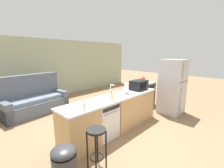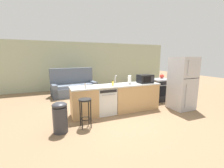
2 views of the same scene
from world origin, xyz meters
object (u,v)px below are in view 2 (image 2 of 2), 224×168
at_px(microwave, 145,79).
at_px(kettle, 162,76).
at_px(stove_range, 160,90).
at_px(refrigerator, 182,83).
at_px(bar_stool, 85,107).
at_px(dish_soap_bottle, 85,86).
at_px(paper_towel_roll, 130,80).
at_px(dishwasher, 105,101).
at_px(soap_bottle, 113,83).
at_px(trash_bin, 60,117).
at_px(couch, 74,87).

relative_size(microwave, kettle, 2.44).
xyz_separation_m(stove_range, refrigerator, (-0.00, -1.10, 0.44)).
relative_size(refrigerator, bar_stool, 2.41).
relative_size(microwave, dish_soap_bottle, 2.84).
distance_m(paper_towel_roll, kettle, 2.05).
bearing_deg(kettle, microwave, -152.45).
xyz_separation_m(dishwasher, soap_bottle, (0.22, -0.08, 0.55)).
bearing_deg(bar_stool, trash_bin, -175.32).
relative_size(paper_towel_roll, dish_soap_bottle, 1.60).
distance_m(dishwasher, kettle, 2.91).
bearing_deg(dishwasher, refrigerator, -11.93).
distance_m(microwave, couch, 3.55).
distance_m(dishwasher, trash_bin, 1.59).
bearing_deg(kettle, trash_bin, -161.02).
height_order(refrigerator, microwave, refrigerator).
bearing_deg(microwave, refrigerator, -25.78).
xyz_separation_m(kettle, trash_bin, (-4.17, -1.43, -0.61)).
height_order(stove_range, dish_soap_bottle, dish_soap_bottle).
bearing_deg(soap_bottle, paper_towel_roll, 5.20).
bearing_deg(paper_towel_roll, soap_bottle, -174.80).
bearing_deg(couch, dishwasher, -78.13).
bearing_deg(bar_stool, dish_soap_bottle, 75.71).
height_order(microwave, paper_towel_roll, paper_towel_roll).
xyz_separation_m(refrigerator, trash_bin, (-4.00, -0.21, -0.51)).
distance_m(stove_range, dish_soap_bottle, 3.39).
height_order(paper_towel_roll, bar_stool, paper_towel_roll).
bearing_deg(microwave, kettle, 27.55).
relative_size(microwave, trash_bin, 0.68).
bearing_deg(couch, refrigerator, -46.51).
relative_size(refrigerator, trash_bin, 2.41).
bearing_deg(trash_bin, microwave, 14.75).
bearing_deg(refrigerator, paper_towel_roll, 163.43).
bearing_deg(refrigerator, trash_bin, -177.05).
relative_size(stove_range, paper_towel_roll, 3.19).
bearing_deg(kettle, dishwasher, -166.22).
xyz_separation_m(refrigerator, couch, (-3.19, 3.36, -0.50)).
bearing_deg(refrigerator, soap_bottle, 168.88).
distance_m(dishwasher, refrigerator, 2.70).
height_order(microwave, kettle, microwave).
height_order(soap_bottle, bar_stool, soap_bottle).
height_order(dishwasher, soap_bottle, soap_bottle).
bearing_deg(soap_bottle, couch, 105.70).
bearing_deg(trash_bin, couch, 77.21).
height_order(refrigerator, bar_stool, refrigerator).
bearing_deg(trash_bin, soap_bottle, 22.51).
bearing_deg(kettle, dish_soap_bottle, -165.42).
distance_m(stove_range, bar_stool, 3.62).
relative_size(soap_bottle, couch, 0.08).
bearing_deg(stove_range, paper_towel_roll, -161.91).
xyz_separation_m(refrigerator, dish_soap_bottle, (-3.27, 0.33, 0.08)).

